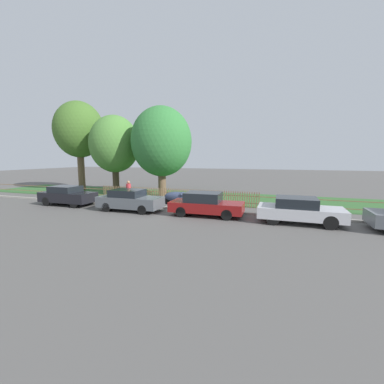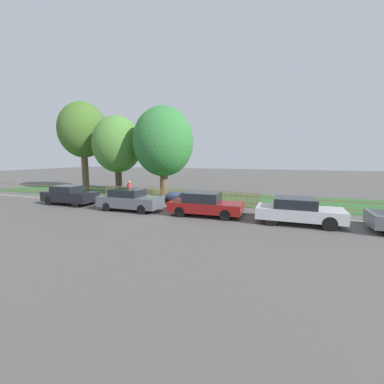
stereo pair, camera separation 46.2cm
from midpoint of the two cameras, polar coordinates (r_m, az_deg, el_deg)
ground_plane at (r=17.28m, az=-6.29°, el=-3.63°), size 120.00×120.00×0.00m
kerb_stone at (r=17.36m, az=-6.14°, el=-3.38°), size 40.87×0.20×0.12m
grass_strip at (r=22.36m, az=0.25°, el=-0.98°), size 40.87×6.83×0.01m
park_fence at (r=19.17m, az=-3.30°, el=-0.83°), size 40.87×0.05×1.08m
parked_car_silver_hatchback at (r=20.38m, az=-24.98°, el=-0.57°), size 3.91×1.68×1.37m
parked_car_black_saloon at (r=16.83m, az=-12.88°, el=-1.69°), size 4.09×1.74×1.36m
parked_car_navy_estate at (r=14.93m, az=3.73°, el=-2.70°), size 4.27×1.85×1.37m
parked_car_red_compact at (r=14.23m, az=23.37°, el=-3.81°), size 4.18×1.85×1.35m
covered_motorcycle at (r=18.39m, az=-2.42°, el=-1.04°), size 1.98×0.77×0.95m
tree_nearest_kerb at (r=29.09m, az=-22.64°, el=12.50°), size 4.87×4.87×8.96m
tree_behind_motorcycle at (r=25.38m, az=-15.75°, el=10.13°), size 4.58×4.58×7.24m
tree_mid_park at (r=22.64m, az=-5.79°, el=11.01°), size 5.20×5.20×7.72m
pedestrian_near_fence at (r=19.03m, az=-13.02°, el=0.25°), size 0.46×0.46×1.73m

